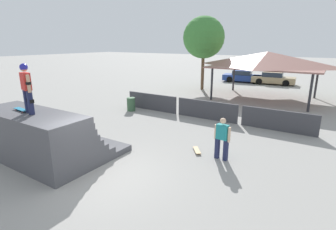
% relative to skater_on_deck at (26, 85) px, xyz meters
% --- Properties ---
extents(ground_plane, '(160.00, 160.00, 0.00)m').
position_rel_skater_on_deck_xyz_m(ground_plane, '(2.83, 0.59, -2.85)').
color(ground_plane, gray).
extents(quarter_pipe_ramp, '(4.64, 3.51, 1.87)m').
position_rel_skater_on_deck_xyz_m(quarter_pipe_ramp, '(-0.14, 0.39, -2.05)').
color(quarter_pipe_ramp, '#4C4C51').
rests_on(quarter_pipe_ramp, ground).
extents(skater_on_deck, '(0.74, 0.33, 1.72)m').
position_rel_skater_on_deck_xyz_m(skater_on_deck, '(0.00, 0.00, 0.00)').
color(skater_on_deck, '#1E2347').
rests_on(skater_on_deck, quarter_pipe_ramp).
extents(skateboard_on_deck, '(0.85, 0.27, 0.09)m').
position_rel_skater_on_deck_xyz_m(skateboard_on_deck, '(-0.57, 0.02, -0.93)').
color(skateboard_on_deck, red).
rests_on(skateboard_on_deck, quarter_pipe_ramp).
extents(bystander_walking, '(0.65, 0.26, 1.62)m').
position_rel_skater_on_deck_xyz_m(bystander_walking, '(5.57, 3.90, -1.96)').
color(bystander_walking, '#1E2347').
rests_on(bystander_walking, ground).
extents(skateboard_on_ground, '(0.63, 0.74, 0.09)m').
position_rel_skater_on_deck_xyz_m(skateboard_on_ground, '(4.51, 4.01, -2.80)').
color(skateboard_on_ground, blue).
rests_on(skateboard_on_ground, ground).
extents(barrier_fence, '(11.32, 0.12, 1.05)m').
position_rel_skater_on_deck_xyz_m(barrier_fence, '(2.87, 8.52, -2.33)').
color(barrier_fence, '#3D3D42').
rests_on(barrier_fence, ground).
extents(pavilion_shelter, '(7.75, 5.85, 3.58)m').
position_rel_skater_on_deck_xyz_m(pavilion_shelter, '(4.33, 15.90, 0.13)').
color(pavilion_shelter, '#2D2D33').
rests_on(pavilion_shelter, ground).
extents(tree_far_back, '(3.67, 3.67, 6.48)m').
position_rel_skater_on_deck_xyz_m(tree_far_back, '(-1.54, 17.23, 1.77)').
color(tree_far_back, brown).
rests_on(tree_far_back, ground).
extents(trash_bin, '(0.52, 0.52, 0.85)m').
position_rel_skater_on_deck_xyz_m(trash_bin, '(-1.99, 7.64, -2.43)').
color(trash_bin, '#385B3D').
rests_on(trash_bin, ground).
extents(parked_car_blue, '(4.41, 2.26, 1.27)m').
position_rel_skater_on_deck_xyz_m(parked_car_blue, '(0.22, 23.83, -2.25)').
color(parked_car_blue, navy).
rests_on(parked_car_blue, ground).
extents(parked_car_tan, '(4.31, 1.98, 1.27)m').
position_rel_skater_on_deck_xyz_m(parked_car_tan, '(3.39, 23.89, -2.25)').
color(parked_car_tan, tan).
rests_on(parked_car_tan, ground).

